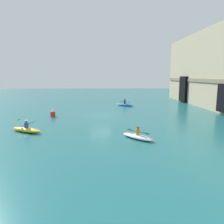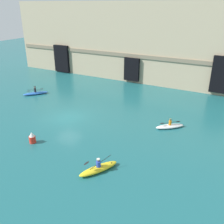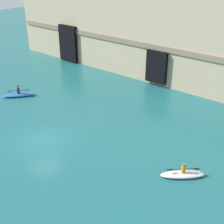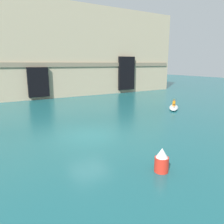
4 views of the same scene
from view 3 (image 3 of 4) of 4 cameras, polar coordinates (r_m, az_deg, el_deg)
ground_plane at (r=25.36m, az=-12.43°, el=-5.20°), size 120.00×120.00×0.00m
cliff_bluff at (r=37.37m, az=10.91°, el=15.32°), size 44.83×7.71×12.06m
kayak_blue at (r=33.73m, az=-16.66°, el=3.07°), size 2.66×3.09×1.18m
kayak_white at (r=21.56m, az=12.80°, el=-11.01°), size 2.77×2.61×1.02m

